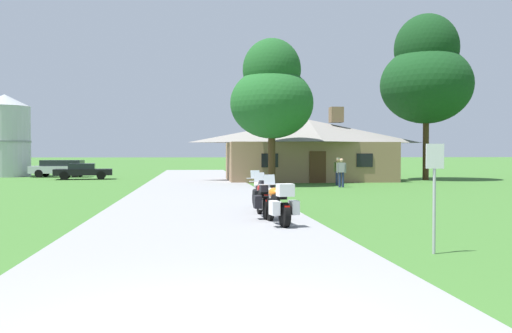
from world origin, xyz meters
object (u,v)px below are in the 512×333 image
Objects in this scene: motorcycle_orange_nearest_to_camera at (280,204)px; bystander_gray_shirt_beside_signpost at (341,171)px; bystander_olive_shirt_near_lodge at (338,170)px; metal_silo_distant at (5,135)px; motorcycle_white_farthest_in_row at (262,194)px; tree_by_lodge_front at (272,93)px; tree_right_of_lodge at (426,74)px; motorcycle_red_second_in_row at (264,199)px; metal_signpost_roadside at (434,184)px; parked_silver_suv_far_left at (61,168)px; parked_black_sedan_far_left at (83,171)px.

bystander_gray_shirt_beside_signpost reaches higher than motorcycle_orange_nearest_to_camera.
metal_silo_distant reaches higher than bystander_olive_shirt_near_lodge.
tree_by_lodge_front is at bearing 74.86° from motorcycle_white_farthest_in_row.
tree_right_of_lodge is at bearing 48.87° from motorcycle_white_farthest_in_row.
metal_silo_distant is at bearing 117.16° from motorcycle_red_second_in_row.
tree_right_of_lodge is (14.94, 22.97, 7.17)m from motorcycle_red_second_in_row.
motorcycle_red_second_in_row is 0.97× the size of metal_signpost_roadside.
tree_by_lodge_front reaches higher than motorcycle_orange_nearest_to_camera.
motorcycle_white_farthest_in_row is 0.44× the size of parked_silver_suv_far_left.
metal_silo_distant is (-24.59, 15.73, 2.52)m from bystander_olive_shirt_near_lodge.
metal_signpost_roadside is (2.37, -8.13, 0.74)m from motorcycle_white_farthest_in_row.
tree_right_of_lodge is (8.55, 8.04, 6.84)m from bystander_gray_shirt_beside_signpost.
bystander_gray_shirt_beside_signpost is (6.21, 16.68, 0.32)m from motorcycle_orange_nearest_to_camera.
parked_black_sedan_far_left is (-10.51, 24.48, 0.03)m from motorcycle_white_farthest_in_row.
parked_silver_suv_far_left is (-13.12, 32.74, 0.17)m from motorcycle_orange_nearest_to_camera.
motorcycle_red_second_in_row is at bearing -61.33° from metal_silo_distant.
tree_by_lodge_front is at bearing -20.99° from bystander_gray_shirt_beside_signpost.
parked_silver_suv_far_left is at bearing 111.15° from motorcycle_red_second_in_row.
tree_by_lodge_front reaches higher than parked_silver_suv_far_left.
tree_right_of_lodge reaches higher than tree_by_lodge_front.
bystander_gray_shirt_beside_signpost is (-0.35, -2.00, -0.02)m from bystander_olive_shirt_near_lodge.
motorcycle_white_farthest_in_row reaches higher than parked_black_sedan_far_left.
motorcycle_orange_nearest_to_camera is at bearing 119.62° from metal_signpost_roadside.
bystander_olive_shirt_near_lodge is at bearing 66.79° from motorcycle_red_second_in_row.
metal_signpost_roadside is 43.72m from metal_silo_distant.
parked_black_sedan_far_left is (-12.88, 32.62, -0.71)m from metal_signpost_roadside.
motorcycle_orange_nearest_to_camera is 1.00× the size of motorcycle_red_second_in_row.
tree_right_of_lodge is at bearing -144.38° from bystander_olive_shirt_near_lodge.
metal_silo_distant is at bearing 74.18° from parked_silver_suv_far_left.
bystander_gray_shirt_beside_signpost is 20.42m from parked_black_sedan_far_left.
parked_silver_suv_far_left is (-15.50, 36.93, -0.57)m from metal_signpost_roadside.
bystander_gray_shirt_beside_signpost is (6.39, 14.92, 0.32)m from motorcycle_red_second_in_row.
motorcycle_white_farthest_in_row is 0.17× the size of tree_right_of_lodge.
tree_right_of_lodge is at bearing -127.53° from bystander_gray_shirt_beside_signpost.
motorcycle_red_second_in_row is at bearing 88.37° from motorcycle_orange_nearest_to_camera.
motorcycle_orange_nearest_to_camera is 1.77m from motorcycle_red_second_in_row.
metal_signpost_roadside is 0.18× the size of tree_right_of_lodge.
bystander_olive_shirt_near_lodge is at bearing -32.60° from metal_silo_distant.
parked_silver_suv_far_left is at bearing 104.37° from motorcycle_orange_nearest_to_camera.
metal_silo_distant is (-32.79, 9.69, -4.31)m from tree_right_of_lodge.
motorcycle_orange_nearest_to_camera is 19.81m from bystander_olive_shirt_near_lodge.
tree_right_of_lodge reaches higher than bystander_olive_shirt_near_lodge.
metal_signpost_roadside reaches higher than motorcycle_orange_nearest_to_camera.
motorcycle_red_second_in_row is 1.25× the size of bystander_gray_shirt_beside_signpost.
motorcycle_red_second_in_row reaches higher than parked_black_sedan_far_left.
metal_signpost_roadside is at bearing -165.56° from parked_black_sedan_far_left.
parked_black_sedan_far_left is at bearing -145.77° from parked_silver_suv_far_left.
motorcycle_orange_nearest_to_camera and motorcycle_red_second_in_row have the same top height.
bystander_olive_shirt_near_lodge is 23.26m from metal_signpost_roadside.
bystander_olive_shirt_near_lodge is 19.64m from parked_black_sedan_far_left.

